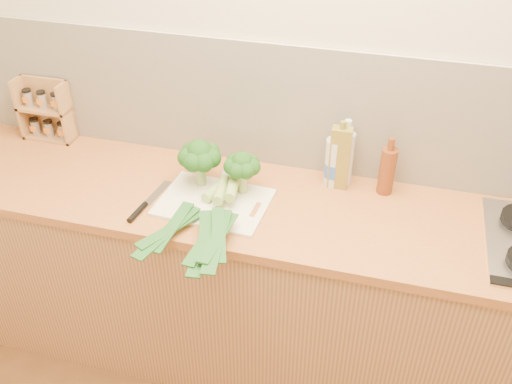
{
  "coord_description": "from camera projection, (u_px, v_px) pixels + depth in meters",
  "views": [
    {
      "loc": [
        0.34,
        -0.55,
        2.24
      ],
      "look_at": [
        -0.11,
        1.1,
        1.02
      ],
      "focal_mm": 40.0,
      "sensor_mm": 36.0,
      "label": 1
    }
  ],
  "objects": [
    {
      "name": "leek_mid",
      "position": [
        218.0,
        201.0,
        2.16
      ],
      "size": [
        0.15,
        0.69,
        0.04
      ],
      "rotation": [
        0.0,
        0.0,
        0.13
      ],
      "color": "white",
      "rests_on": "chopping_board"
    },
    {
      "name": "chefs_knife",
      "position": [
        143.0,
        207.0,
        2.21
      ],
      "size": [
        0.06,
        0.3,
        0.02
      ],
      "rotation": [
        0.0,
        0.0,
        -0.12
      ],
      "color": "silver",
      "rests_on": "counter"
    },
    {
      "name": "oil_tin",
      "position": [
        340.0,
        158.0,
        2.26
      ],
      "size": [
        0.08,
        0.05,
        0.3
      ],
      "color": "olive",
      "rests_on": "counter"
    },
    {
      "name": "water_bottle",
      "position": [
        334.0,
        163.0,
        2.3
      ],
      "size": [
        0.08,
        0.08,
        0.24
      ],
      "color": "silver",
      "rests_on": "counter"
    },
    {
      "name": "broccoli_left",
      "position": [
        200.0,
        156.0,
        2.25
      ],
      "size": [
        0.17,
        0.17,
        0.2
      ],
      "color": "#97B569",
      "rests_on": "chopping_board"
    },
    {
      "name": "chopping_board",
      "position": [
        214.0,
        202.0,
        2.24
      ],
      "size": [
        0.44,
        0.34,
        0.01
      ],
      "primitive_type": "cube",
      "rotation": [
        0.0,
        0.0,
        -0.07
      ],
      "color": "white",
      "rests_on": "counter"
    },
    {
      "name": "glass_bottle",
      "position": [
        345.0,
        157.0,
        2.29
      ],
      "size": [
        0.07,
        0.07,
        0.29
      ],
      "color": "silver",
      "rests_on": "counter"
    },
    {
      "name": "amber_bottle",
      "position": [
        387.0,
        170.0,
        2.25
      ],
      "size": [
        0.06,
        0.06,
        0.25
      ],
      "color": "brown",
      "rests_on": "counter"
    },
    {
      "name": "counter",
      "position": [
        286.0,
        289.0,
        2.48
      ],
      "size": [
        3.2,
        0.62,
        0.9
      ],
      "color": "#B3804A",
      "rests_on": "ground"
    },
    {
      "name": "room_shell",
      "position": [
        307.0,
        111.0,
        2.29
      ],
      "size": [
        3.5,
        3.5,
        3.5
      ],
      "color": "beige",
      "rests_on": "ground"
    },
    {
      "name": "spice_rack",
      "position": [
        47.0,
        113.0,
        2.59
      ],
      "size": [
        0.24,
        0.1,
        0.29
      ],
      "color": "tan",
      "rests_on": "counter"
    },
    {
      "name": "leek_back",
      "position": [
        229.0,
        197.0,
        2.15
      ],
      "size": [
        0.15,
        0.69,
        0.04
      ],
      "rotation": [
        0.0,
        0.0,
        0.13
      ],
      "color": "white",
      "rests_on": "chopping_board"
    },
    {
      "name": "leek_front",
      "position": [
        203.0,
        201.0,
        2.19
      ],
      "size": [
        0.23,
        0.63,
        0.04
      ],
      "rotation": [
        0.0,
        0.0,
        -0.28
      ],
      "color": "white",
      "rests_on": "chopping_board"
    },
    {
      "name": "broccoli_right",
      "position": [
        242.0,
        166.0,
        2.22
      ],
      "size": [
        0.14,
        0.15,
        0.18
      ],
      "color": "#97B569",
      "rests_on": "chopping_board"
    }
  ]
}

